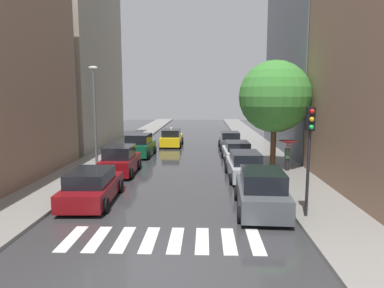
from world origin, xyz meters
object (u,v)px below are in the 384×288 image
Objects in this scene: parked_car_left_nearest at (92,187)px; parked_car_left_third at (139,146)px; pedestrian_foreground at (288,148)px; parked_car_right_fourth at (230,141)px; traffic_light_right_corner at (310,138)px; taxi_midroad at (172,138)px; parked_car_left_second at (120,161)px; street_tree_right at (275,97)px; parked_car_right_second at (245,166)px; lamp_post_left at (95,110)px; parked_car_right_nearest at (262,192)px; parked_car_right_third at (237,152)px.

parked_car_left_third reaches higher than parked_car_left_nearest.
pedestrian_foreground is at bearing -115.59° from parked_car_left_third.
parked_car_right_fourth is 0.95× the size of traffic_light_right_corner.
taxi_midroad is 2.43× the size of pedestrian_foreground.
parked_car_left_third is 8.55m from parked_car_right_fourth.
parked_car_left_nearest is 1.16× the size of parked_car_left_second.
street_tree_right reaches higher than parked_car_left_second.
taxi_midroad is 13.71m from street_tree_right.
pedestrian_foreground is at bearing -60.35° from parked_car_right_second.
traffic_light_right_corner is (9.30, -7.73, 2.46)m from parked_car_left_second.
parked_car_right_second is 10.00m from lamp_post_left.
pedestrian_foreground is (8.45, -11.45, 0.84)m from taxi_midroad.
parked_car_left_third is 0.91× the size of parked_car_right_nearest.
parked_car_left_third is 6.23m from taxi_midroad.
parked_car_left_second reaches higher than parked_car_left_nearest.
parked_car_right_second is 5.25m from parked_car_right_third.
parked_car_right_third is 0.63× the size of street_tree_right.
traffic_light_right_corner is at bearing -104.17° from parked_car_left_nearest.
parked_car_right_fourth is at bearing -59.53° from parked_car_left_third.
traffic_light_right_corner is (1.67, -6.80, 2.53)m from parked_car_right_second.
pedestrian_foreground is 8.78m from traffic_light_right_corner.
parked_car_right_nearest is at bearing -38.54° from lamp_post_left.
parked_car_right_fourth is 10.07m from pedestrian_foreground.
traffic_light_right_corner is (-1.20, -8.53, 1.68)m from pedestrian_foreground.
pedestrian_foreground is (10.48, -5.56, 0.77)m from parked_car_left_third.
parked_car_left_second is at bearing 81.62° from parked_car_right_second.
traffic_light_right_corner reaches higher than parked_car_left_second.
pedestrian_foreground reaches higher than parked_car_right_fourth.
parked_car_left_nearest reaches higher than parked_car_right_third.
street_tree_right reaches higher than parked_car_right_nearest.
parked_car_right_fourth reaches higher than parked_car_right_third.
traffic_light_right_corner reaches higher than parked_car_right_second.
parked_car_right_fourth is (7.56, 10.39, -0.08)m from parked_car_left_second.
street_tree_right is at bearing -156.87° from pedestrian_foreground.
parked_car_right_nearest is at bearing -103.80° from street_tree_right.
parked_car_right_third is (0.01, 5.25, -0.04)m from parked_car_right_second.
parked_car_left_second reaches higher than parked_car_right_third.
taxi_midroad is at bearing 19.05° from parked_car_right_nearest.
street_tree_right is at bearing 87.25° from traffic_light_right_corner.
parked_car_left_third is 15.20m from parked_car_right_nearest.
parked_car_left_third is at bearing -0.86° from parked_car_left_second.
parked_car_right_nearest is (7.68, -6.77, 0.01)m from parked_car_left_second.
lamp_post_left reaches higher than taxi_midroad.
street_tree_right reaches higher than pedestrian_foreground.
traffic_light_right_corner is at bearing -26.59° from pedestrian_foreground.
pedestrian_foreground is 0.27× the size of street_tree_right.
pedestrian_foreground is at bearing -163.65° from parked_car_right_fourth.
parked_car_right_second is (-0.05, 5.84, -0.08)m from parked_car_right_nearest.
parked_car_right_second is at bearing -157.15° from taxi_midroad.
parked_car_right_second is 2.39× the size of pedestrian_foreground.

